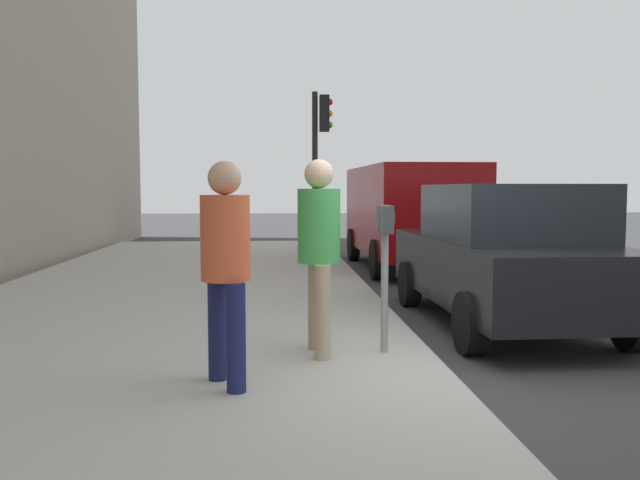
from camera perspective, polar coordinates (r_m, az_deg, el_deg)
name	(u,v)px	position (r m, az deg, el deg)	size (l,w,h in m)	color
ground_plane	(440,376)	(6.36, 10.26, -11.34)	(80.00, 80.00, 0.00)	#38383A
sidewalk_slab	(109,374)	(6.33, -17.64, -10.87)	(28.00, 6.00, 0.15)	#A8A59E
parking_meter	(385,247)	(6.37, 5.58, -0.58)	(0.36, 0.12, 1.41)	gray
pedestrian_at_meter	(319,239)	(6.25, -0.09, 0.11)	(0.55, 0.40, 1.84)	tan
pedestrian_bystander	(225,254)	(5.29, -8.10, -1.20)	(0.50, 0.39, 1.79)	#191E4C
parked_sedan_near	(505,255)	(8.60, 15.59, -1.24)	(4.43, 2.03, 1.77)	black
parked_van_far	(408,210)	(14.37, 7.55, 2.55)	(5.23, 2.18, 2.18)	maroon
traffic_signal	(320,148)	(14.24, -0.03, 7.88)	(0.24, 0.44, 3.60)	black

